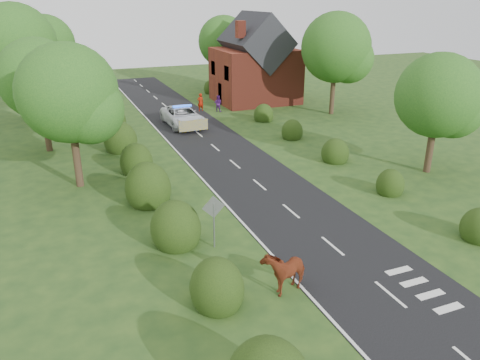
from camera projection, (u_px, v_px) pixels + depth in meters
name	position (u px, v px, depth m)	size (l,w,h in m)	color
ground	(333.00, 246.00, 21.28)	(120.00, 120.00, 0.00)	#22411A
road	(220.00, 151.00, 34.17)	(6.00, 70.00, 0.02)	black
road_markings	(208.00, 163.00, 31.82)	(4.96, 70.00, 0.01)	white
hedgerow_left	(139.00, 168.00, 28.75)	(2.75, 50.41, 3.00)	black
hedgerow_right	(326.00, 149.00, 33.05)	(2.10, 45.78, 2.10)	black
tree_left_a	(73.00, 97.00, 26.06)	(5.74, 5.60, 8.38)	#332316
tree_left_b	(43.00, 82.00, 32.52)	(5.74, 5.60, 8.07)	#332316
tree_left_c	(20.00, 47.00, 40.04)	(6.97, 6.80, 10.22)	#332316
tree_left_d	(49.00, 46.00, 49.86)	(6.15, 6.00, 8.89)	#332316
tree_right_a	(442.00, 99.00, 28.55)	(5.33, 5.20, 7.56)	#332316
tree_right_b	(339.00, 50.00, 42.93)	(6.56, 6.40, 9.40)	#332316
tree_right_c	(226.00, 44.00, 55.14)	(6.15, 6.00, 8.58)	#332316
road_sign	(214.00, 214.00, 20.62)	(1.06, 0.08, 2.53)	gray
house	(255.00, 66.00, 49.04)	(8.00, 7.40, 9.17)	maroon
cow	(284.00, 272.00, 18.00)	(1.07, 2.03, 1.44)	#632E13
police_van	(183.00, 116.00, 40.73)	(2.88, 6.06, 1.80)	silver
pedestrian_red	(200.00, 102.00, 45.82)	(0.64, 0.42, 1.76)	#971806
pedestrian_purple	(218.00, 103.00, 45.74)	(0.78, 0.61, 1.60)	#4A1966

